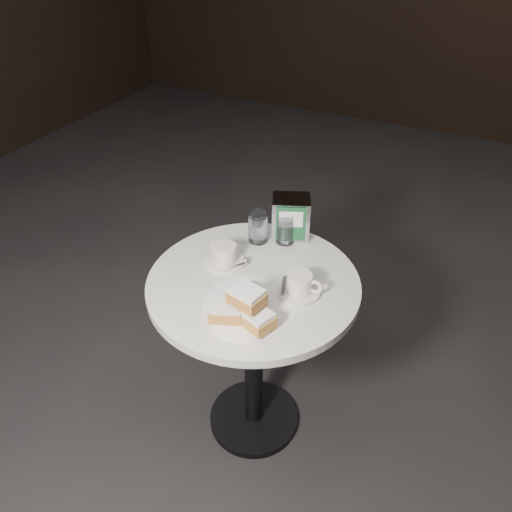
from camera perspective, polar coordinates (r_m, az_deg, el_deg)
The scene contains 9 objects.
ground at distance 2.18m, azimuth -0.24°, elevation -18.18°, with size 7.00×7.00×0.00m, color black.
cafe_table at distance 1.76m, azimuth -0.29°, elevation -7.79°, with size 0.70×0.70×0.74m.
sugar_spill at distance 1.54m, azimuth -0.77°, elevation -5.58°, with size 0.29×0.29×0.00m, color white.
beignet_plate at distance 1.46m, azimuth -1.37°, elevation -6.04°, with size 0.21×0.20×0.12m.
coffee_cup_left at distance 1.69m, azimuth -3.56°, elevation 0.11°, with size 0.17×0.17×0.07m.
coffee_cup_right at distance 1.57m, azimuth 5.03°, elevation -3.35°, with size 0.15×0.14×0.07m.
water_glass_left at distance 1.79m, azimuth 0.22°, elevation 3.29°, with size 0.07×0.07×0.11m.
water_glass_right at distance 1.79m, azimuth 3.36°, elevation 3.19°, with size 0.09×0.09×0.11m.
napkin_dispenser at distance 1.81m, azimuth 3.99°, elevation 4.43°, with size 0.16×0.15×0.16m.
Camera 1 is at (0.57, -1.13, 1.77)m, focal length 35.00 mm.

